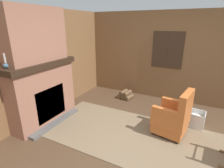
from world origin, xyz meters
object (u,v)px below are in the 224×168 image
(firewood_stack, at_px, (125,95))
(oil_lamp_vase, at_px, (7,63))
(armchair, at_px, (173,118))
(laundry_basket, at_px, (193,118))
(storage_case, at_px, (56,55))

(firewood_stack, distance_m, oil_lamp_vase, 3.10)
(armchair, xyz_separation_m, oil_lamp_vase, (-2.61, -1.37, 1.08))
(laundry_basket, xyz_separation_m, oil_lamp_vase, (-2.97, -1.90, 1.27))
(oil_lamp_vase, distance_m, storage_case, 1.13)
(laundry_basket, relative_size, oil_lamp_vase, 1.78)
(storage_case, bearing_deg, laundry_basket, 14.44)
(armchair, relative_size, laundry_basket, 2.02)
(laundry_basket, bearing_deg, storage_case, -165.56)
(armchair, xyz_separation_m, firewood_stack, (-1.48, 1.20, -0.25))
(oil_lamp_vase, bearing_deg, laundry_basket, 32.59)
(oil_lamp_vase, xyz_separation_m, storage_case, (0.00, 1.13, -0.03))
(armchair, relative_size, storage_case, 3.45)
(oil_lamp_vase, bearing_deg, armchair, 27.64)
(storage_case, bearing_deg, armchair, 5.13)
(oil_lamp_vase, relative_size, storage_case, 0.96)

